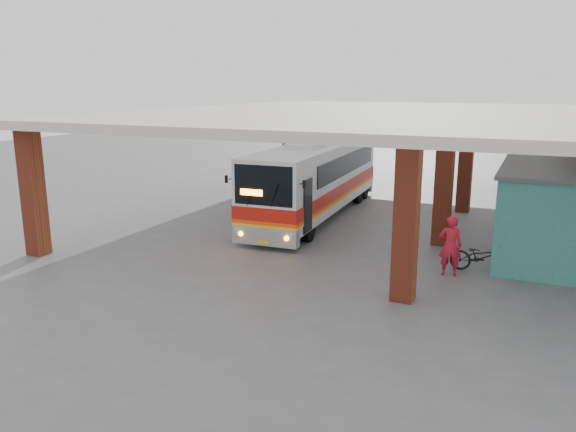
% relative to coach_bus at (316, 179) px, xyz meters
% --- Properties ---
extents(ground, '(90.00, 90.00, 0.00)m').
position_rel_coach_bus_xyz_m(ground, '(2.85, -5.31, -1.70)').
color(ground, '#515154').
rests_on(ground, ground).
extents(brick_columns, '(20.10, 21.60, 4.35)m').
position_rel_coach_bus_xyz_m(brick_columns, '(4.28, -0.31, 0.47)').
color(brick_columns, '#993821').
rests_on(brick_columns, ground).
extents(canopy_roof, '(21.00, 23.00, 0.30)m').
position_rel_coach_bus_xyz_m(canopy_roof, '(3.35, 1.19, 2.80)').
color(canopy_roof, beige).
rests_on(canopy_roof, brick_columns).
extents(coach_bus, '(3.11, 11.88, 3.43)m').
position_rel_coach_bus_xyz_m(coach_bus, '(0.00, 0.00, 0.00)').
color(coach_bus, silver).
rests_on(coach_bus, ground).
extents(motorcycle, '(1.93, 0.71, 1.01)m').
position_rel_coach_bus_xyz_m(motorcycle, '(7.55, -5.00, -1.20)').
color(motorcycle, black).
rests_on(motorcycle, ground).
extents(pedestrian, '(0.77, 0.60, 1.89)m').
position_rel_coach_bus_xyz_m(pedestrian, '(6.67, -5.71, -0.76)').
color(pedestrian, '#B8172C').
rests_on(pedestrian, ground).
extents(red_chair, '(0.51, 0.51, 0.75)m').
position_rel_coach_bus_xyz_m(red_chair, '(7.86, 2.63, -1.36)').
color(red_chair, red).
rests_on(red_chair, ground).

